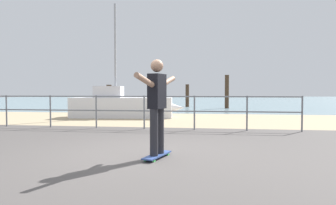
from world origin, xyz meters
TOP-DOWN VIEW (x-y plane):
  - ground_plane at (0.00, -1.00)m, footprint 24.00×10.00m
  - beach_strip at (0.00, 7.00)m, footprint 24.00×6.00m
  - sea_surface at (0.00, 35.00)m, footprint 72.00×50.00m
  - railing_fence at (-1.60, 3.60)m, footprint 10.85×0.05m
  - sailboat at (-2.52, 7.52)m, footprint 5.03×1.82m
  - skateboard at (0.27, -0.35)m, footprint 0.41×0.82m
  - skateboarder at (0.27, -0.35)m, footprint 0.49×1.41m
  - groyne_post_0 at (-6.06, 15.59)m, footprint 0.38×0.38m
  - groyne_post_1 at (-3.28, 16.67)m, footprint 0.26×0.26m
  - groyne_post_2 at (-0.49, 16.84)m, footprint 0.26×0.26m
  - groyne_post_3 at (2.30, 15.22)m, footprint 0.28×0.28m

SIDE VIEW (x-z plane):
  - ground_plane at x=0.00m, z-range -0.02..0.02m
  - beach_strip at x=0.00m, z-range -0.02..0.02m
  - sea_surface at x=0.00m, z-range -0.02..0.02m
  - skateboard at x=0.27m, z-range 0.03..0.11m
  - sailboat at x=-2.52m, z-range -1.99..3.03m
  - railing_fence at x=-1.60m, z-range 0.17..1.22m
  - groyne_post_0 at x=-6.06m, z-range 0.00..1.63m
  - groyne_post_2 at x=-0.49m, z-range 0.00..1.67m
  - skateboarder at x=0.27m, z-range 0.19..1.84m
  - groyne_post_1 at x=-3.28m, z-range 0.00..2.15m
  - groyne_post_3 at x=2.30m, z-range 0.00..2.26m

